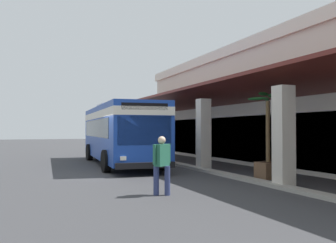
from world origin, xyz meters
TOP-DOWN VIEW (x-y plane):
  - ground at (0.00, 8.00)m, footprint 120.00×120.00m
  - curb_strip at (-0.12, 4.02)m, footprint 34.73×0.50m
  - transit_bus at (-4.10, 1.27)m, footprint 11.35×3.28m
  - pedestrian at (5.68, 0.04)m, footprint 0.46×0.63m
  - potted_palm at (3.78, 5.15)m, footprint 1.92×1.75m

SIDE VIEW (x-z plane):
  - ground at x=0.00m, z-range 0.00..0.00m
  - curb_strip at x=-0.12m, z-range 0.00..0.12m
  - potted_palm at x=3.78m, z-range -0.76..2.55m
  - pedestrian at x=5.68m, z-range 0.11..1.80m
  - transit_bus at x=-4.10m, z-range 0.18..3.52m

